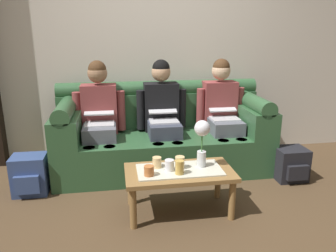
{
  "coord_description": "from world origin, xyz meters",
  "views": [
    {
      "loc": [
        -0.51,
        -2.37,
        1.53
      ],
      "look_at": [
        -0.0,
        0.76,
        0.61
      ],
      "focal_mm": 35.46,
      "sensor_mm": 36.0,
      "label": 1
    }
  ],
  "objects": [
    {
      "name": "cup_far_left",
      "position": [
        -0.18,
        0.24,
        0.44
      ],
      "size": [
        0.08,
        0.08,
        0.09
      ],
      "primitive_type": "cylinder",
      "color": "#DBB77A",
      "rests_on": "coffee_table"
    },
    {
      "name": "cup_near_left",
      "position": [
        0.01,
        0.19,
        0.45
      ],
      "size": [
        0.08,
        0.08,
        0.1
      ],
      "primitive_type": "cylinder",
      "color": "#DBB77A",
      "rests_on": "coffee_table"
    },
    {
      "name": "person_middle",
      "position": [
        0.0,
        1.17,
        0.66
      ],
      "size": [
        0.56,
        0.67,
        1.22
      ],
      "color": "#383D4C",
      "rests_on": "ground_plane"
    },
    {
      "name": "flower_vase",
      "position": [
        0.2,
        0.2,
        0.67
      ],
      "size": [
        0.13,
        0.13,
        0.41
      ],
      "color": "silver",
      "rests_on": "coffee_table"
    },
    {
      "name": "person_left",
      "position": [
        -0.69,
        1.17,
        0.66
      ],
      "size": [
        0.56,
        0.67,
        1.22
      ],
      "color": "#595B66",
      "rests_on": "ground_plane"
    },
    {
      "name": "backpack_left",
      "position": [
        -1.35,
        0.73,
        0.19
      ],
      "size": [
        0.32,
        0.3,
        0.38
      ],
      "color": "#33477A",
      "rests_on": "ground_plane"
    },
    {
      "name": "cup_far_right",
      "position": [
        -0.27,
        0.09,
        0.44
      ],
      "size": [
        0.08,
        0.08,
        0.08
      ],
      "primitive_type": "cylinder",
      "color": "#B26633",
      "rests_on": "coffee_table"
    },
    {
      "name": "couch",
      "position": [
        -0.0,
        1.17,
        0.37
      ],
      "size": [
        2.32,
        0.88,
        0.96
      ],
      "color": "#2D5633",
      "rests_on": "ground_plane"
    },
    {
      "name": "ground_plane",
      "position": [
        0.0,
        0.0,
        0.0
      ],
      "size": [
        14.0,
        14.0,
        0.0
      ],
      "primitive_type": "plane",
      "color": "#4C3823"
    },
    {
      "name": "coffee_table",
      "position": [
        0.0,
        0.17,
        0.33
      ],
      "size": [
        0.92,
        0.49,
        0.4
      ],
      "color": "olive",
      "rests_on": "ground_plane"
    },
    {
      "name": "backpack_right",
      "position": [
        1.28,
        0.62,
        0.17
      ],
      "size": [
        0.31,
        0.32,
        0.34
      ],
      "color": "black",
      "rests_on": "ground_plane"
    },
    {
      "name": "cup_near_right",
      "position": [
        -0.09,
        0.16,
        0.45
      ],
      "size": [
        0.08,
        0.08,
        0.1
      ],
      "primitive_type": "cylinder",
      "color": "silver",
      "rests_on": "coffee_table"
    },
    {
      "name": "cup_far_center",
      "position": [
        -0.02,
        0.08,
        0.46
      ],
      "size": [
        0.07,
        0.07,
        0.11
      ],
      "primitive_type": "cylinder",
      "color": "gold",
      "rests_on": "coffee_table"
    },
    {
      "name": "person_right",
      "position": [
        0.69,
        1.17,
        0.66
      ],
      "size": [
        0.56,
        0.67,
        1.22
      ],
      "color": "#595B66",
      "rests_on": "ground_plane"
    },
    {
      "name": "back_wall_patterned",
      "position": [
        0.0,
        1.7,
        1.45
      ],
      "size": [
        6.0,
        0.12,
        2.9
      ],
      "primitive_type": "cube",
      "color": "beige",
      "rests_on": "ground_plane"
    }
  ]
}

